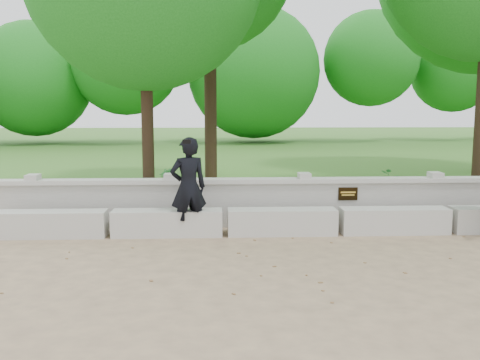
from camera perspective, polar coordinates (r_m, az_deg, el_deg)
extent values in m
plane|color=tan|center=(7.87, 13.56, -8.80)|extent=(80.00, 80.00, 0.00)
cube|color=#437029|center=(21.45, 3.14, 2.15)|extent=(40.00, 22.00, 0.25)
cube|color=beige|center=(9.78, -19.53, -4.44)|extent=(1.90, 0.45, 0.45)
cube|color=beige|center=(9.39, -7.74, -4.55)|extent=(1.90, 0.45, 0.45)
cube|color=beige|center=(9.43, 4.50, -4.46)|extent=(1.90, 0.45, 0.45)
cube|color=beige|center=(9.87, 16.12, -4.18)|extent=(1.90, 0.45, 0.45)
cube|color=#B4B2AA|center=(10.24, 9.59, -2.51)|extent=(12.50, 0.25, 0.82)
cube|color=beige|center=(10.17, 9.65, -0.02)|extent=(12.50, 0.35, 0.08)
cube|color=black|center=(10.13, 11.44, -1.46)|extent=(0.36, 0.02, 0.24)
imported|color=black|center=(9.15, -5.53, -0.79)|extent=(0.72, 0.57, 1.72)
cube|color=black|center=(8.73, -5.71, 4.10)|extent=(0.14, 0.06, 0.07)
cylinder|color=#382619|center=(11.43, -9.87, 7.20)|extent=(0.25, 0.25, 3.75)
cylinder|color=#382619|center=(13.71, -3.17, 9.17)|extent=(0.31, 0.31, 4.62)
imported|color=#28772E|center=(10.68, -1.55, -1.32)|extent=(0.35, 0.35, 0.56)
imported|color=#28772E|center=(11.72, 21.71, -1.17)|extent=(0.36, 0.37, 0.52)
imported|color=#28772E|center=(11.94, 16.20, -0.50)|extent=(0.73, 0.70, 0.63)
imported|color=#28772E|center=(12.12, -7.89, -0.21)|extent=(0.45, 0.44, 0.60)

